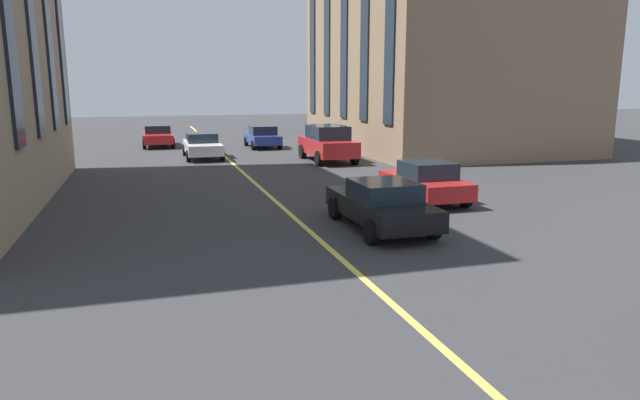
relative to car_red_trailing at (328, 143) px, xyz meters
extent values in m
cube|color=#D8C64C|center=(-11.11, 4.90, -0.96)|extent=(80.00, 0.16, 0.01)
cube|color=#B21E1E|center=(0.00, 0.00, -0.19)|extent=(4.70, 1.95, 0.80)
cube|color=#19232D|center=(0.00, 0.00, 0.56)|extent=(2.58, 1.72, 0.70)
cylinder|color=black|center=(1.55, 0.94, -0.59)|extent=(0.76, 0.27, 0.76)
cylinder|color=black|center=(1.55, -0.94, -0.59)|extent=(0.76, 0.27, 0.76)
cylinder|color=black|center=(-1.55, 0.94, -0.59)|extent=(0.76, 0.27, 0.76)
cylinder|color=black|center=(-1.55, -0.94, -0.59)|extent=(0.76, 0.27, 0.76)
cube|color=#B21E1E|center=(10.23, 8.34, -0.37)|extent=(4.40, 1.80, 0.55)
cube|color=#19232D|center=(10.45, 8.34, 0.15)|extent=(1.85, 1.58, 0.50)
cylinder|color=black|center=(8.78, 7.47, -0.65)|extent=(0.64, 0.22, 0.64)
cylinder|color=black|center=(8.78, 9.20, -0.65)|extent=(0.64, 0.22, 0.64)
cylinder|color=black|center=(11.69, 7.47, -0.65)|extent=(0.64, 0.22, 0.64)
cylinder|color=black|center=(11.69, 9.20, -0.65)|extent=(0.64, 0.22, 0.64)
cube|color=silver|center=(3.24, 6.15, -0.37)|extent=(4.40, 1.80, 0.55)
cube|color=#19232D|center=(3.46, 6.15, 0.15)|extent=(1.85, 1.58, 0.50)
cylinder|color=black|center=(1.79, 5.28, -0.65)|extent=(0.64, 0.22, 0.64)
cylinder|color=black|center=(1.79, 7.01, -0.65)|extent=(0.64, 0.22, 0.64)
cylinder|color=black|center=(4.69, 5.28, -0.65)|extent=(0.64, 0.22, 0.64)
cylinder|color=black|center=(4.69, 7.01, -0.65)|extent=(0.64, 0.22, 0.64)
cube|color=black|center=(-13.98, 2.91, -0.37)|extent=(4.40, 1.80, 0.55)
cube|color=#19232D|center=(-14.20, 2.91, 0.15)|extent=(1.85, 1.58, 0.50)
cylinder|color=black|center=(-12.53, 3.77, -0.65)|extent=(0.64, 0.22, 0.64)
cylinder|color=black|center=(-12.53, 2.04, -0.65)|extent=(0.64, 0.22, 0.64)
cylinder|color=black|center=(-15.44, 3.77, -0.65)|extent=(0.64, 0.22, 0.64)
cylinder|color=black|center=(-15.44, 2.04, -0.65)|extent=(0.64, 0.22, 0.64)
cube|color=#B21E1E|center=(-10.95, 0.00, -0.39)|extent=(3.90, 1.75, 0.55)
cube|color=#19232D|center=(-11.14, 0.00, 0.16)|extent=(1.64, 1.54, 0.55)
cylinder|color=black|center=(-9.66, 0.84, -0.67)|extent=(0.60, 0.21, 0.60)
cylinder|color=black|center=(-9.66, -0.84, -0.67)|extent=(0.60, 0.21, 0.60)
cylinder|color=black|center=(-12.23, 0.84, -0.67)|extent=(0.60, 0.21, 0.60)
cylinder|color=black|center=(-12.23, -0.84, -0.67)|extent=(0.60, 0.21, 0.60)
cube|color=navy|center=(7.63, 1.95, -0.39)|extent=(3.90, 1.75, 0.55)
cube|color=#19232D|center=(7.44, 1.95, 0.16)|extent=(1.64, 1.54, 0.55)
cylinder|color=black|center=(8.92, 2.79, -0.67)|extent=(0.60, 0.21, 0.60)
cylinder|color=black|center=(8.92, 1.11, -0.67)|extent=(0.60, 0.21, 0.60)
cylinder|color=black|center=(6.35, 2.79, -0.67)|extent=(0.60, 0.21, 0.60)
cylinder|color=black|center=(6.35, 1.11, -0.67)|extent=(0.60, 0.21, 0.60)
cube|color=#846B51|center=(4.79, -8.83, 6.13)|extent=(16.82, 12.46, 14.20)
cube|color=#19232D|center=(-1.94, -2.55, 6.41)|extent=(1.10, 0.10, 10.79)
cube|color=#19232D|center=(1.43, -2.55, 6.41)|extent=(1.10, 0.10, 10.79)
cube|color=#19232D|center=(4.79, -2.55, 6.41)|extent=(1.10, 0.10, 10.79)
cube|color=#19232D|center=(8.16, -2.55, 6.41)|extent=(1.10, 0.10, 10.79)
cube|color=#19232D|center=(11.52, -2.55, 6.41)|extent=(1.10, 0.10, 10.79)
camera|label=1|loc=(-28.26, 9.02, 2.97)|focal=31.87mm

